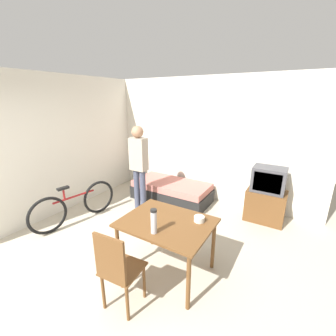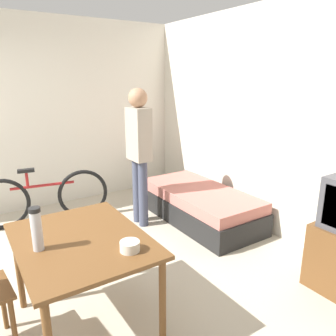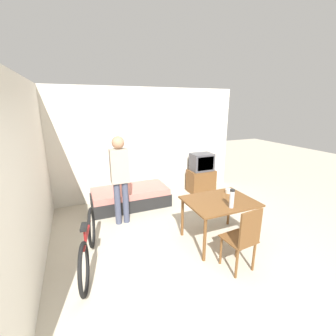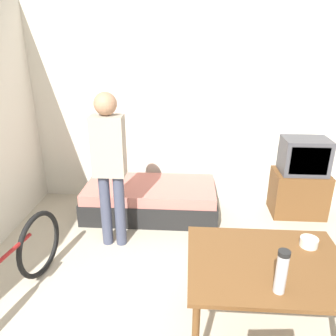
# 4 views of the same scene
# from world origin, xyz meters

# --- Properties ---
(ground_plane) EXTENTS (20.00, 20.00, 0.00)m
(ground_plane) POSITION_xyz_m (0.00, 0.00, 0.00)
(ground_plane) COLOR #B2A893
(wall_back) EXTENTS (5.16, 0.06, 2.70)m
(wall_back) POSITION_xyz_m (0.00, 3.43, 1.35)
(wall_back) COLOR silver
(wall_back) RESTS_ON ground_plane
(wall_left) EXTENTS (0.06, 4.40, 2.70)m
(wall_left) POSITION_xyz_m (-2.11, 1.70, 1.35)
(wall_left) COLOR silver
(wall_left) RESTS_ON ground_plane
(daybed) EXTENTS (1.76, 0.85, 0.43)m
(daybed) POSITION_xyz_m (-0.42, 2.89, 0.21)
(daybed) COLOR black
(daybed) RESTS_ON ground_plane
(tv) EXTENTS (0.69, 0.47, 1.06)m
(tv) POSITION_xyz_m (1.57, 3.03, 0.49)
(tv) COLOR brown
(tv) RESTS_ON ground_plane
(dining_table) EXTENTS (1.14, 0.87, 0.75)m
(dining_table) POSITION_xyz_m (0.66, 0.93, 0.67)
(dining_table) COLOR brown
(dining_table) RESTS_ON ground_plane
(wooden_chair) EXTENTS (0.44, 0.44, 0.99)m
(wooden_chair) POSITION_xyz_m (0.53, 0.16, 0.55)
(wooden_chair) COLOR brown
(wooden_chair) RESTS_ON ground_plane
(bicycle) EXTENTS (0.33, 1.65, 0.76)m
(bicycle) POSITION_xyz_m (-1.46, 1.12, 0.34)
(bicycle) COLOR black
(bicycle) RESTS_ON ground_plane
(person_standing) EXTENTS (0.34, 0.23, 1.75)m
(person_standing) POSITION_xyz_m (-0.75, 2.17, 1.03)
(person_standing) COLOR #3D4256
(person_standing) RESTS_ON ground_plane
(thermos_flask) EXTENTS (0.08, 0.08, 0.30)m
(thermos_flask) POSITION_xyz_m (0.67, 0.65, 0.92)
(thermos_flask) COLOR #B7B7BC
(thermos_flask) RESTS_ON dining_table
(mate_bowl) EXTENTS (0.13, 0.13, 0.07)m
(mate_bowl) POSITION_xyz_m (1.02, 1.15, 0.79)
(mate_bowl) COLOR beige
(mate_bowl) RESTS_ON dining_table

